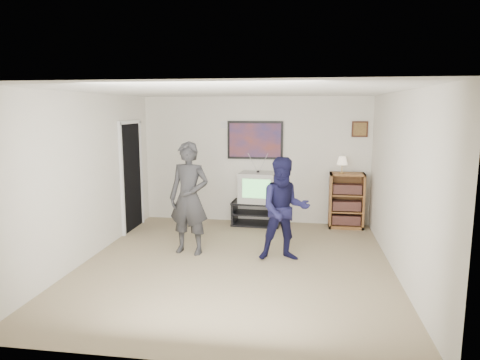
% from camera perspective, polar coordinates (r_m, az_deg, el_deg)
% --- Properties ---
extents(room_shell, '(4.51, 5.00, 2.51)m').
position_cam_1_polar(room_shell, '(6.42, -0.11, 0.40)').
color(room_shell, '#716347').
rests_on(room_shell, ground).
extents(media_stand, '(0.96, 0.56, 0.47)m').
position_cam_1_polar(media_stand, '(8.44, 2.17, -4.42)').
color(media_stand, black).
rests_on(media_stand, room_shell).
extents(crt_television, '(0.73, 0.64, 0.58)m').
position_cam_1_polar(crt_television, '(8.33, 2.40, -0.94)').
color(crt_television, '#ACACA7').
rests_on(crt_television, media_stand).
extents(bookshelf, '(0.65, 0.37, 1.06)m').
position_cam_1_polar(bookshelf, '(8.42, 13.99, -2.67)').
color(bookshelf, brown).
rests_on(bookshelf, room_shell).
extents(table_lamp, '(0.20, 0.20, 0.32)m').
position_cam_1_polar(table_lamp, '(8.26, 13.45, 1.96)').
color(table_lamp, beige).
rests_on(table_lamp, bookshelf).
extents(person_tall, '(0.70, 0.52, 1.77)m').
position_cam_1_polar(person_tall, '(6.72, -6.80, -2.43)').
color(person_tall, '#29292B').
rests_on(person_tall, room_shell).
extents(person_short, '(0.85, 0.72, 1.56)m').
position_cam_1_polar(person_short, '(6.42, 5.93, -3.91)').
color(person_short, '#141335').
rests_on(person_short, room_shell).
extents(controller_left, '(0.05, 0.13, 0.04)m').
position_cam_1_polar(controller_left, '(6.89, -6.35, -0.28)').
color(controller_left, white).
rests_on(controller_left, person_tall).
extents(controller_right, '(0.07, 0.13, 0.04)m').
position_cam_1_polar(controller_right, '(6.54, 5.95, -0.71)').
color(controller_right, white).
rests_on(controller_right, person_short).
extents(poster, '(1.10, 0.03, 0.75)m').
position_cam_1_polar(poster, '(8.47, 2.02, 5.33)').
color(poster, black).
rests_on(poster, room_shell).
extents(air_vent, '(0.28, 0.02, 0.14)m').
position_cam_1_polar(air_vent, '(8.54, -1.67, 7.38)').
color(air_vent, white).
rests_on(air_vent, room_shell).
extents(small_picture, '(0.30, 0.03, 0.30)m').
position_cam_1_polar(small_picture, '(8.48, 15.69, 6.55)').
color(small_picture, black).
rests_on(small_picture, room_shell).
extents(doorway, '(0.03, 0.85, 2.00)m').
position_cam_1_polar(doorway, '(8.26, -14.31, 0.39)').
color(doorway, black).
rests_on(doorway, room_shell).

